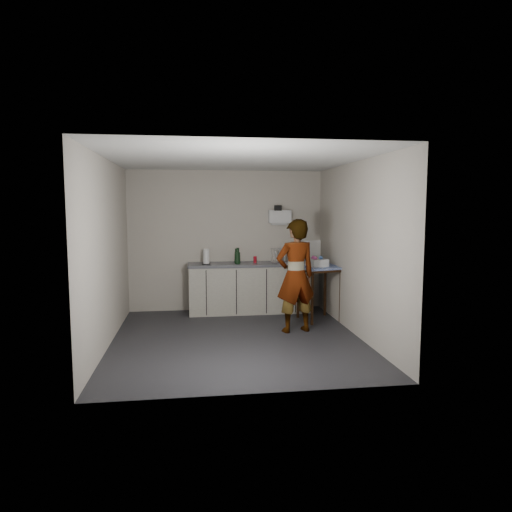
{
  "coord_description": "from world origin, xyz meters",
  "views": [
    {
      "loc": [
        -0.62,
        -6.5,
        1.92
      ],
      "look_at": [
        0.35,
        0.45,
        1.17
      ],
      "focal_mm": 32.0,
      "sensor_mm": 36.0,
      "label": 1
    }
  ],
  "objects": [
    {
      "name": "soap_bottle",
      "position": [
        0.17,
        1.59,
        1.06
      ],
      "size": [
        0.16,
        0.16,
        0.29
      ],
      "primitive_type": "imported",
      "rotation": [
        0.0,
        0.0,
        0.54
      ],
      "color": "black",
      "rests_on": "kitchen_counter"
    },
    {
      "name": "side_table",
      "position": [
        1.5,
        0.94,
        0.81
      ],
      "size": [
        0.86,
        0.86,
        0.93
      ],
      "rotation": [
        0.0,
        0.0,
        0.22
      ],
      "color": "#3C1A0D",
      "rests_on": "ground"
    },
    {
      "name": "ceiling",
      "position": [
        0.0,
        0.0,
        2.6
      ],
      "size": [
        3.6,
        4.0,
        0.01
      ],
      "primitive_type": "cube",
      "color": "white",
      "rests_on": "wall_back"
    },
    {
      "name": "wall_back",
      "position": [
        0.0,
        1.99,
        1.3
      ],
      "size": [
        3.6,
        0.02,
        2.6
      ],
      "primitive_type": "cube",
      "color": "beige",
      "rests_on": "ground"
    },
    {
      "name": "paper_towel",
      "position": [
        -0.39,
        1.61,
        1.04
      ],
      "size": [
        0.15,
        0.15,
        0.27
      ],
      "color": "black",
      "rests_on": "kitchen_counter"
    },
    {
      "name": "wall_shelf",
      "position": [
        1.0,
        1.92,
        1.75
      ],
      "size": [
        0.42,
        0.18,
        0.37
      ],
      "color": "white",
      "rests_on": "ground"
    },
    {
      "name": "dark_bottle",
      "position": [
        0.18,
        1.74,
        1.04
      ],
      "size": [
        0.08,
        0.08,
        0.27
      ],
      "primitive_type": "cylinder",
      "color": "black",
      "rests_on": "kitchen_counter"
    },
    {
      "name": "ground",
      "position": [
        0.0,
        0.0,
        0.0
      ],
      "size": [
        4.0,
        4.0,
        0.0
      ],
      "primitive_type": "plane",
      "color": "#242428",
      "rests_on": "ground"
    },
    {
      "name": "wall_left",
      "position": [
        -1.79,
        0.0,
        1.3
      ],
      "size": [
        0.02,
        4.0,
        2.6
      ],
      "primitive_type": "cube",
      "color": "beige",
      "rests_on": "ground"
    },
    {
      "name": "wall_right",
      "position": [
        1.79,
        0.0,
        1.3
      ],
      "size": [
        0.02,
        4.0,
        2.6
      ],
      "primitive_type": "cube",
      "color": "beige",
      "rests_on": "ground"
    },
    {
      "name": "kitchen_counter",
      "position": [
        0.4,
        1.7,
        0.43
      ],
      "size": [
        2.24,
        0.62,
        0.91
      ],
      "color": "black",
      "rests_on": "ground"
    },
    {
      "name": "dish_rack",
      "position": [
        0.98,
        1.71,
        0.97
      ],
      "size": [
        0.36,
        0.27,
        0.26
      ],
      "color": "silver",
      "rests_on": "kitchen_counter"
    },
    {
      "name": "soda_can",
      "position": [
        0.51,
        1.74,
        0.97
      ],
      "size": [
        0.06,
        0.06,
        0.12
      ],
      "primitive_type": "cylinder",
      "color": "red",
      "rests_on": "kitchen_counter"
    },
    {
      "name": "standing_man",
      "position": [
        0.94,
        0.28,
        0.87
      ],
      "size": [
        0.71,
        0.55,
        1.75
      ],
      "primitive_type": "imported",
      "rotation": [
        0.0,
        0.0,
        3.36
      ],
      "color": "#B2A593",
      "rests_on": "ground"
    },
    {
      "name": "bakery_box",
      "position": [
        1.44,
        0.91,
        1.03
      ],
      "size": [
        0.37,
        0.38,
        0.42
      ],
      "rotation": [
        0.0,
        0.0,
        0.24
      ],
      "color": "white",
      "rests_on": "side_table"
    }
  ]
}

